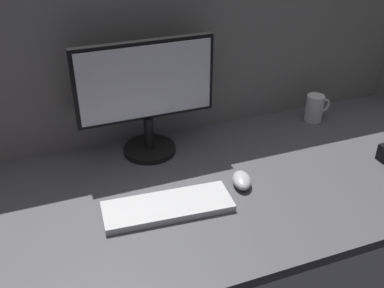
{
  "coord_description": "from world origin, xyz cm",
  "views": [
    {
      "loc": [
        -54.26,
        -106.52,
        83.46
      ],
      "look_at": [
        -8.04,
        0.0,
        14.0
      ],
      "focal_mm": 42.77,
      "sensor_mm": 36.0,
      "label": 1
    }
  ],
  "objects_px": {
    "mouse": "(242,180)",
    "keyboard": "(168,207)",
    "mug_ceramic_white": "(315,108)",
    "monitor": "(146,92)"
  },
  "relations": [
    {
      "from": "monitor",
      "to": "keyboard",
      "type": "distance_m",
      "value": 0.39
    },
    {
      "from": "monitor",
      "to": "keyboard",
      "type": "bearing_deg",
      "value": -97.06
    },
    {
      "from": "keyboard",
      "to": "monitor",
      "type": "bearing_deg",
      "value": 87.44
    },
    {
      "from": "keyboard",
      "to": "mug_ceramic_white",
      "type": "xyz_separation_m",
      "value": [
        0.7,
        0.32,
        0.04
      ]
    },
    {
      "from": "mouse",
      "to": "keyboard",
      "type": "bearing_deg",
      "value": -155.63
    },
    {
      "from": "monitor",
      "to": "mug_ceramic_white",
      "type": "bearing_deg",
      "value": -0.88
    },
    {
      "from": "monitor",
      "to": "mouse",
      "type": "height_order",
      "value": "monitor"
    },
    {
      "from": "keyboard",
      "to": "mug_ceramic_white",
      "type": "bearing_deg",
      "value": 28.98
    },
    {
      "from": "monitor",
      "to": "keyboard",
      "type": "xyz_separation_m",
      "value": [
        -0.04,
        -0.33,
        -0.21
      ]
    },
    {
      "from": "mug_ceramic_white",
      "to": "mouse",
      "type": "bearing_deg",
      "value": -147.52
    }
  ]
}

